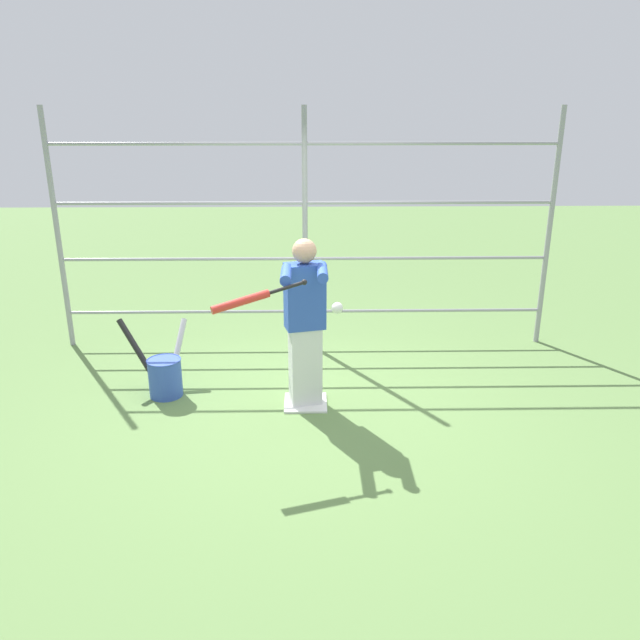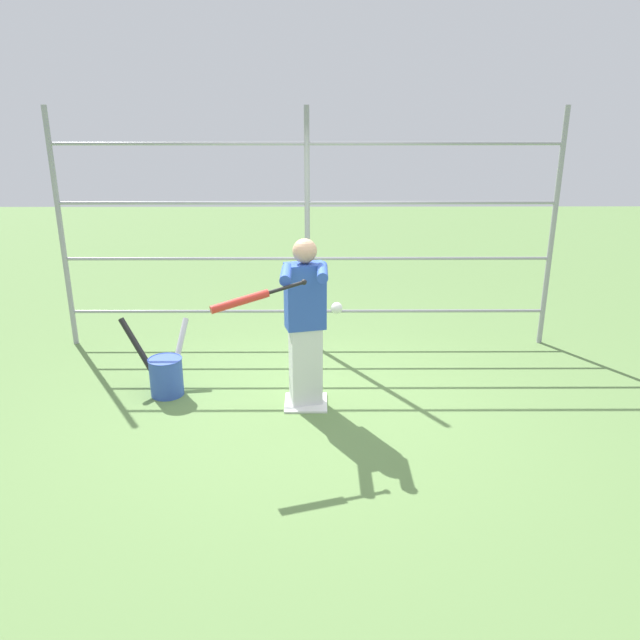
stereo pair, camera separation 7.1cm
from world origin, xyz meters
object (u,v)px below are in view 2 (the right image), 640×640
batter (305,319)px  softball_in_flight (337,308)px  baseball_bat_swinging (248,299)px  bat_bucket (165,373)px

batter → softball_in_flight: batter is taller
batter → baseball_bat_swinging: bearing=54.7°
baseball_bat_swinging → softball_in_flight: baseball_bat_swinging is taller
baseball_bat_swinging → bat_bucket: baseball_bat_swinging is taller
batter → softball_in_flight: (-0.27, 0.53, 0.27)m
batter → bat_bucket: bearing=-10.5°
bat_bucket → baseball_bat_swinging: bearing=137.1°
bat_bucket → batter: bearing=169.5°
softball_in_flight → bat_bucket: softball_in_flight is taller
batter → bat_bucket: batter is taller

